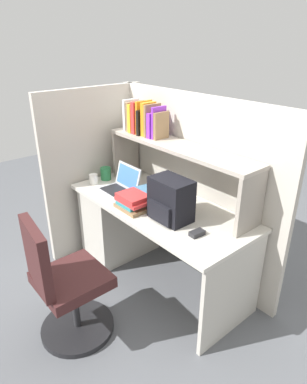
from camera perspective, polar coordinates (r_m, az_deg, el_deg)
The scene contains 14 objects.
ground_plane at distance 3.09m, azimuth 0.73°, elevation -14.19°, with size 8.00×8.00×0.00m, color #595B60.
desk at distance 3.12m, azimuth -3.94°, elevation -4.91°, with size 1.60×0.70×0.73m.
cubicle_partition_rear at distance 2.92m, azimuth 6.46°, elevation 0.95°, with size 1.84×0.05×1.55m, color #BCB5A8.
cubicle_partition_left at distance 3.29m, azimuth -9.64°, elevation 3.55°, with size 0.05×1.06×1.55m, color #BCB5A8.
overhead_hutch at distance 2.69m, azimuth 4.10°, elevation 5.95°, with size 1.44×0.28×0.45m.
reference_books_on_shelf at distance 2.93m, azimuth -1.57°, elevation 12.14°, with size 0.43×0.18×0.28m.
laptop at distance 2.91m, azimuth -5.45°, elevation 1.04°, with size 0.31×0.26×0.22m.
backpack at distance 2.42m, azimuth 2.85°, elevation -1.37°, with size 0.30×0.22×0.31m.
computer_mouse at distance 2.30m, azimuth 7.34°, elevation -6.88°, with size 0.06×0.10×0.03m, color #262628.
paper_cup at distance 3.10m, azimuth -10.04°, elevation 2.16°, with size 0.08×0.08×0.09m, color white.
tissue_box at distance 2.73m, azimuth -0.79°, elevation -0.54°, with size 0.22×0.12×0.10m, color teal.
snack_canister at distance 3.17m, azimuth -8.04°, elevation 3.10°, with size 0.10×0.10×0.11m, color #26723F.
desk_book_stack at distance 2.61m, azimuth -3.49°, elevation -1.64°, with size 0.25×0.20×0.12m.
office_chair at distance 2.45m, azimuth -14.66°, elevation -15.52°, with size 0.52×0.52×0.93m.
Camera 1 is at (1.81, -1.58, 1.94)m, focal length 31.71 mm.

